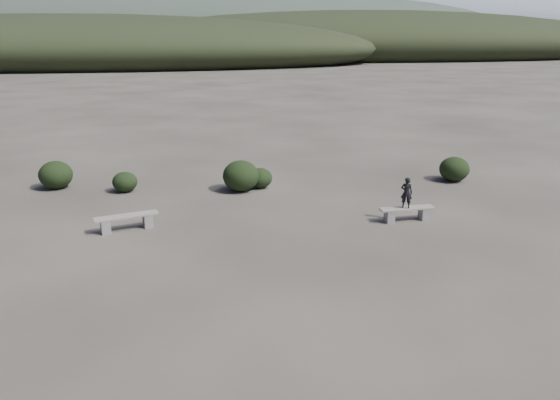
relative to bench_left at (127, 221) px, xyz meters
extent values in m
plane|color=#322D27|center=(4.24, -4.48, -0.30)|extent=(1200.00, 1200.00, 0.00)
cube|color=slate|center=(-0.62, -0.20, -0.08)|extent=(0.37, 0.45, 0.44)
cube|color=slate|center=(0.62, 0.20, -0.08)|extent=(0.37, 0.45, 0.44)
cube|color=gray|center=(0.00, 0.00, 0.17)|extent=(1.99, 0.98, 0.05)
cube|color=slate|center=(8.39, -0.37, -0.09)|extent=(0.29, 0.38, 0.41)
cube|color=slate|center=(9.61, -0.26, -0.09)|extent=(0.29, 0.38, 0.41)
cube|color=gray|center=(9.00, -0.31, 0.14)|extent=(1.86, 0.55, 0.05)
imported|color=black|center=(8.94, -0.32, 0.67)|extent=(0.44, 0.38, 1.02)
ellipsoid|color=black|center=(-0.65, 4.38, 0.09)|extent=(0.95, 0.95, 0.78)
ellipsoid|color=black|center=(3.82, 3.91, 0.30)|extent=(1.40, 1.40, 1.20)
ellipsoid|color=black|center=(4.59, 4.26, 0.10)|extent=(0.99, 0.99, 0.80)
ellipsoid|color=black|center=(12.68, 4.21, 0.21)|extent=(1.22, 1.22, 1.02)
ellipsoid|color=black|center=(-3.41, 5.22, 0.25)|extent=(1.29, 1.29, 1.10)
ellipsoid|color=black|center=(-20.76, 85.52, 2.40)|extent=(110.00, 40.00, 12.00)
ellipsoid|color=black|center=(39.24, 105.52, 2.85)|extent=(120.00, 44.00, 14.00)
ellipsoid|color=#2C362C|center=(4.24, 155.52, 5.10)|extent=(190.00, 64.00, 24.00)
ellipsoid|color=slate|center=(74.24, 295.52, 9.60)|extent=(340.00, 110.00, 44.00)
ellipsoid|color=#9197A3|center=(-25.76, 395.52, 12.30)|extent=(460.00, 140.00, 56.00)
camera|label=1|loc=(2.66, -16.57, 5.72)|focal=35.00mm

